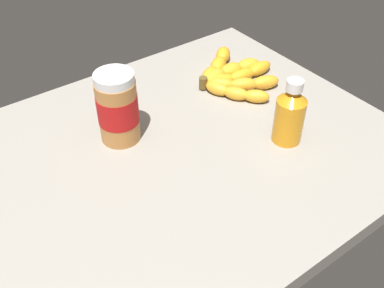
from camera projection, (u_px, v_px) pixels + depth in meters
The scene contains 4 objects.
ground_plane at pixel (166, 162), 94.03cm from camera, with size 97.03×72.78×4.00cm, color gray.
banana_bunch at pixel (233, 76), 112.70cm from camera, with size 21.05×26.28×3.79cm.
peanut_butter_jar at pixel (118, 108), 92.05cm from camera, with size 8.51×8.51×15.68cm.
honey_bottle at pixel (290, 114), 92.33cm from camera, with size 6.19×6.19×14.60cm.
Camera 1 is at (36.82, 59.14, 61.49)cm, focal length 42.37 mm.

